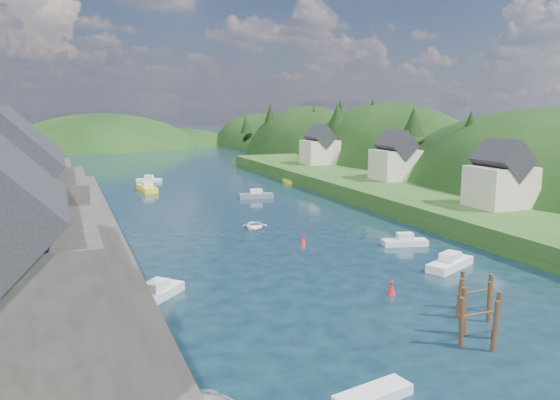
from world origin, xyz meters
name	(u,v)px	position (x,y,z in m)	size (l,w,h in m)	color
ground	(227,203)	(0.00, 50.00, 0.00)	(600.00, 600.00, 0.00)	black
hillside_right	(386,204)	(45.00, 75.00, -7.41)	(36.00, 245.56, 48.00)	black
far_hills	(135,176)	(1.22, 174.01, -10.80)	(103.00, 68.00, 44.00)	black
hill_trees	(201,127)	(-0.15, 65.01, 11.05)	(92.19, 147.94, 12.62)	black
quay_left	(59,266)	(-24.00, 20.00, 1.00)	(12.00, 110.00, 2.00)	#2D2B28
quayside_buildings	(18,234)	(-26.00, 6.39, 7.09)	(8.00, 35.84, 12.90)	#2D2B28
boat_sheds	(38,188)	(-26.00, 39.00, 5.27)	(7.00, 21.00, 7.50)	#2D2D30
terrace_right	(402,195)	(25.00, 40.00, 1.20)	(16.00, 120.00, 2.40)	#234719
right_bank_cottages	(389,159)	(28.00, 48.33, 5.84)	(9.00, 59.24, 8.41)	beige
piling_cluster_near	(479,322)	(0.65, -4.21, 1.34)	(3.30, 3.07, 3.81)	#382314
piling_cluster_far	(475,299)	(3.73, -0.38, 1.17)	(3.39, 3.15, 3.46)	#382314
channel_buoy_near	(392,289)	(0.53, 5.44, 0.48)	(0.70, 0.70, 1.10)	red
channel_buoy_far	(303,240)	(0.46, 22.44, 0.48)	(0.70, 0.70, 1.10)	red
moored_boats	(279,256)	(-4.56, 16.87, 0.68)	(37.58, 96.10, 2.44)	white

